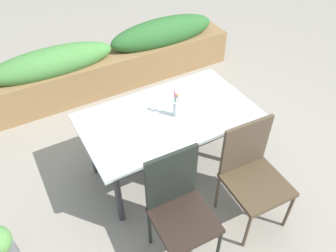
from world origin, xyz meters
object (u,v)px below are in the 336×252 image
Objects in this scene: chair_near_left at (179,205)px; flower_vase at (176,105)px; planter_box at (114,61)px; dining_table at (168,120)px; chair_near_right at (252,171)px.

flower_vase is at bearing -116.67° from chair_near_left.
chair_near_left reaches higher than planter_box.
dining_table is at bearing -94.66° from planter_box.
chair_near_left reaches higher than dining_table.
flower_vase reaches higher than chair_near_left.
flower_vase is at bearing -64.36° from chair_near_right.
dining_table is 1.58× the size of chair_near_left.
chair_near_right is at bearing -67.50° from flower_vase.
planter_box is at bearing -99.18° from chair_near_left.
flower_vase is at bearing -92.78° from planter_box.
flower_vase is (-0.31, 0.75, 0.32)m from chair_near_right.
flower_vase is 1.83m from planter_box.
chair_near_right is 3.19× the size of flower_vase.
dining_table is at bearing 141.37° from flower_vase.
chair_near_left is at bearing 3.33° from chair_near_right.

